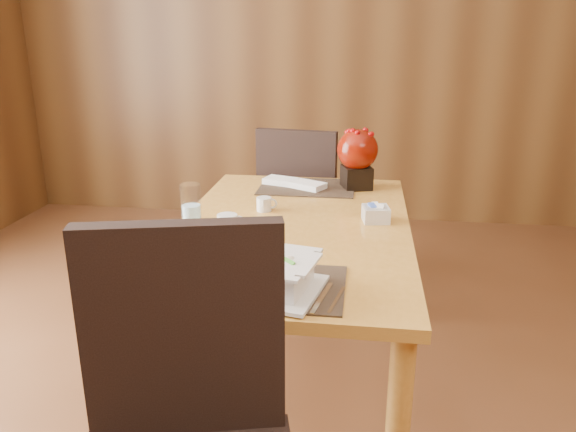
# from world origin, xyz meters

# --- Properties ---
(back_wall) EXTENTS (5.00, 0.02, 2.80)m
(back_wall) POSITION_xyz_m (0.00, 3.00, 1.40)
(back_wall) COLOR brown
(back_wall) RESTS_ON ground
(dining_table) EXTENTS (0.90, 1.50, 0.75)m
(dining_table) POSITION_xyz_m (0.00, 0.60, 0.65)
(dining_table) COLOR #C78B37
(dining_table) RESTS_ON ground
(placemat_near) EXTENTS (0.45, 0.33, 0.01)m
(placemat_near) POSITION_xyz_m (0.00, 0.05, 0.75)
(placemat_near) COLOR black
(placemat_near) RESTS_ON dining_table
(placemat_far) EXTENTS (0.45, 0.33, 0.01)m
(placemat_far) POSITION_xyz_m (0.00, 1.15, 0.75)
(placemat_far) COLOR black
(placemat_far) RESTS_ON dining_table
(soup_setting) EXTENTS (0.31, 0.31, 0.11)m
(soup_setting) POSITION_xyz_m (0.02, 0.01, 0.80)
(soup_setting) COLOR silver
(soup_setting) RESTS_ON dining_table
(coffee_cup) EXTENTS (0.14, 0.14, 0.08)m
(coffee_cup) POSITION_xyz_m (-0.22, 0.46, 0.78)
(coffee_cup) COLOR silver
(coffee_cup) RESTS_ON dining_table
(water_glass) EXTENTS (0.09, 0.09, 0.18)m
(water_glass) POSITION_xyz_m (-0.37, 0.51, 0.84)
(water_glass) COLOR white
(water_glass) RESTS_ON dining_table
(creamer_jug) EXTENTS (0.09, 0.09, 0.06)m
(creamer_jug) POSITION_xyz_m (-0.14, 0.77, 0.78)
(creamer_jug) COLOR silver
(creamer_jug) RESTS_ON dining_table
(sugar_caddy) EXTENTS (0.11, 0.11, 0.06)m
(sugar_caddy) POSITION_xyz_m (0.32, 0.69, 0.78)
(sugar_caddy) COLOR silver
(sugar_caddy) RESTS_ON dining_table
(berry_decor) EXTENTS (0.19, 0.19, 0.28)m
(berry_decor) POSITION_xyz_m (0.23, 1.17, 0.91)
(berry_decor) COLOR black
(berry_decor) RESTS_ON dining_table
(napkins_far) EXTENTS (0.33, 0.23, 0.03)m
(napkins_far) POSITION_xyz_m (-0.05, 1.15, 0.77)
(napkins_far) COLOR white
(napkins_far) RESTS_ON dining_table
(bread_plate) EXTENTS (0.16, 0.16, 0.01)m
(bread_plate) POSITION_xyz_m (-0.26, 0.04, 0.75)
(bread_plate) COLOR silver
(bread_plate) RESTS_ON dining_table
(far_chair) EXTENTS (0.52, 0.52, 0.97)m
(far_chair) POSITION_xyz_m (-0.07, 1.57, 0.55)
(far_chair) COLOR black
(far_chair) RESTS_ON ground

